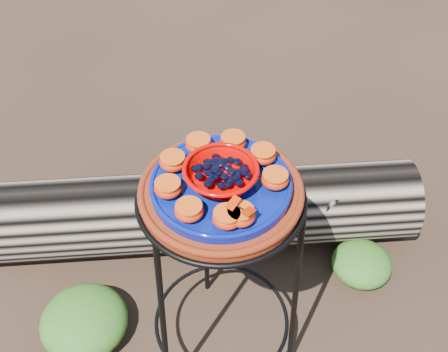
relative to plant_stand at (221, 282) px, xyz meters
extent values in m
plane|color=black|center=(0.00, 0.00, -0.35)|extent=(60.00, 60.00, 0.00)
cylinder|color=#622608|center=(0.00, 0.00, 0.37)|extent=(0.38, 0.38, 0.03)
cylinder|color=#060D60|center=(0.00, 0.00, 0.39)|extent=(0.32, 0.32, 0.02)
ellipsoid|color=#B52009|center=(0.01, -0.12, 0.42)|extent=(0.06, 0.06, 0.03)
ellipsoid|color=#B52009|center=(0.12, -0.04, 0.42)|extent=(0.06, 0.06, 0.03)
ellipsoid|color=#B52009|center=(0.11, 0.05, 0.42)|extent=(0.06, 0.06, 0.03)
ellipsoid|color=#B52009|center=(0.06, 0.11, 0.42)|extent=(0.06, 0.06, 0.03)
ellipsoid|color=#B52009|center=(-0.03, 0.12, 0.42)|extent=(0.06, 0.06, 0.03)
ellipsoid|color=#B52009|center=(-0.10, 0.07, 0.42)|extent=(0.06, 0.06, 0.03)
ellipsoid|color=#B52009|center=(-0.12, -0.01, 0.42)|extent=(0.06, 0.06, 0.03)
ellipsoid|color=#B52009|center=(-0.09, -0.08, 0.42)|extent=(0.06, 0.06, 0.03)
ellipsoid|color=#B52009|center=(-0.02, -0.12, 0.42)|extent=(0.06, 0.06, 0.03)
ellipsoid|color=#235718|center=(-0.42, 0.14, -0.28)|extent=(0.28, 0.28, 0.14)
ellipsoid|color=#235718|center=(0.54, 0.16, -0.30)|extent=(0.21, 0.21, 0.11)
ellipsoid|color=#235718|center=(-0.05, 0.52, -0.28)|extent=(0.30, 0.30, 0.15)
camera|label=1|loc=(-0.20, -0.86, 1.32)|focal=45.00mm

